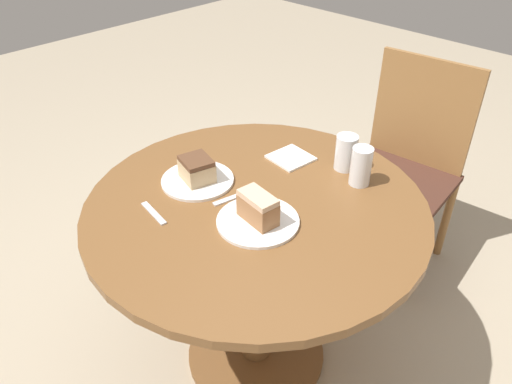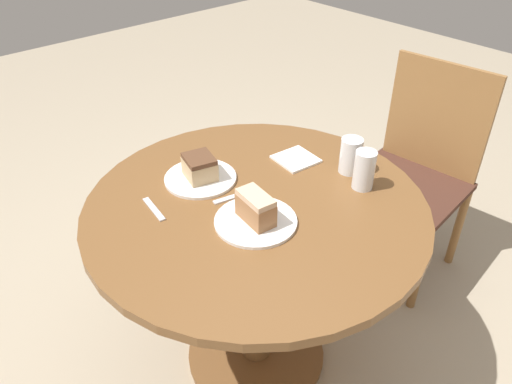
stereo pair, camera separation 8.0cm
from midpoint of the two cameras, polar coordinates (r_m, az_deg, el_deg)
The scene contains 12 objects.
ground_plane at distance 2.01m, azimuth 1.19°, elevation -18.02°, with size 8.00×8.00×0.00m, color tan.
table at distance 1.61m, azimuth 1.43°, elevation -6.20°, with size 1.04×1.04×0.72m.
chair at distance 2.23m, azimuth 18.70°, elevation 2.46°, with size 0.49×0.46×0.91m.
plate_near at distance 1.42m, azimuth 1.57°, elevation -3.38°, with size 0.24×0.24×0.01m.
plate_far at distance 1.61m, azimuth -4.96°, elevation 1.56°, with size 0.23×0.23×0.01m.
cake_slice_near at distance 1.39m, azimuth 1.60°, elevation -1.84°, with size 0.13×0.08×0.09m.
cake_slice_far at distance 1.58m, azimuth -5.03°, elevation 2.84°, with size 0.12×0.11×0.07m.
glass_lemonade at distance 1.66m, azimuth 12.10°, elevation 3.86°, with size 0.07×0.07×0.12m.
glass_water at distance 1.58m, azimuth 13.65°, elevation 2.20°, with size 0.07×0.07×0.13m.
napkin_stack at distance 1.71m, azimuth 5.91°, elevation 3.75°, with size 0.14×0.14×0.01m.
fork at distance 1.52m, azimuth -0.79°, elevation -0.47°, with size 0.05×0.15×0.00m.
spoon at distance 1.49m, azimuth -10.11°, elevation -1.96°, with size 0.13×0.04×0.00m.
Camera 2 is at (0.90, -0.81, 1.60)m, focal length 35.00 mm.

